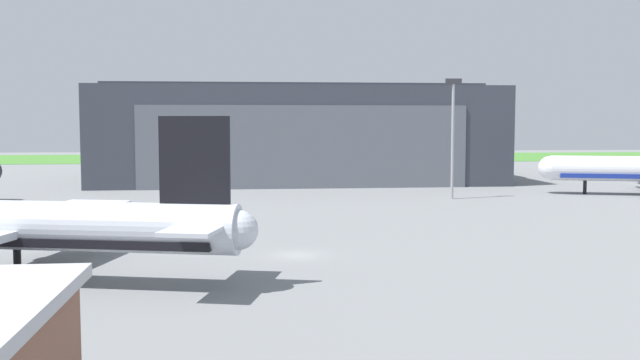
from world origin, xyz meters
The scene contains 5 objects.
ground_plane centered at (0.00, 0.00, 0.00)m, with size 440.00×440.00×0.00m, color slate.
grass_field_strip centered at (0.00, 168.69, 0.04)m, with size 440.00×56.00×0.08m, color #468332.
maintenance_hangar centered at (5.92, 83.10, 9.17)m, with size 75.42×42.26×19.26m.
baggage_tug centered at (-24.16, 23.17, 1.07)m, with size 4.12×5.05×1.88m.
apron_light_mast centered at (26.64, 43.22, 10.62)m, with size 2.40×0.50×18.01m.
Camera 1 is at (-4.50, -61.66, 11.60)m, focal length 40.32 mm.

